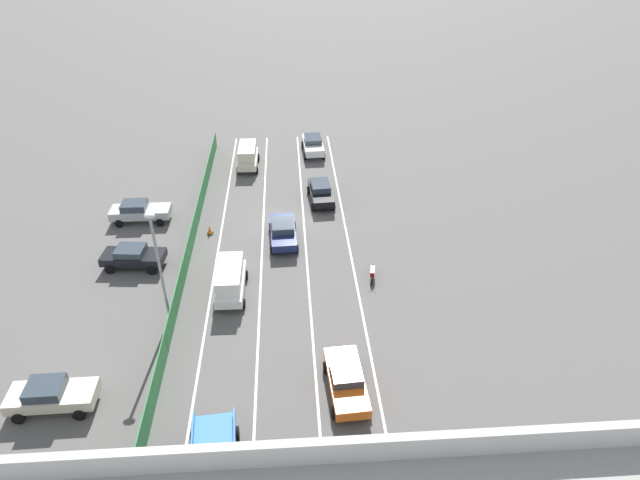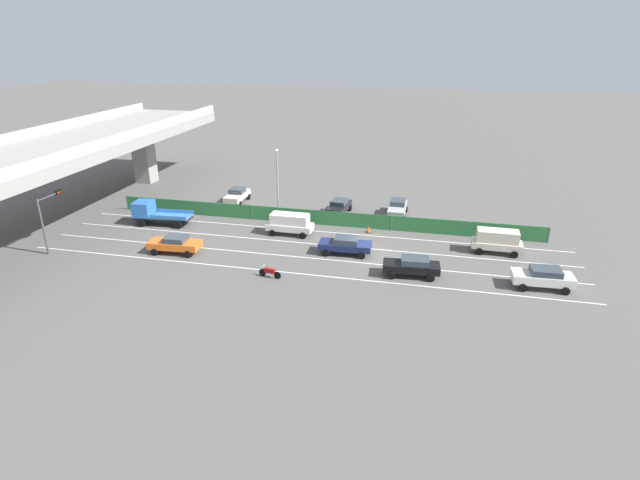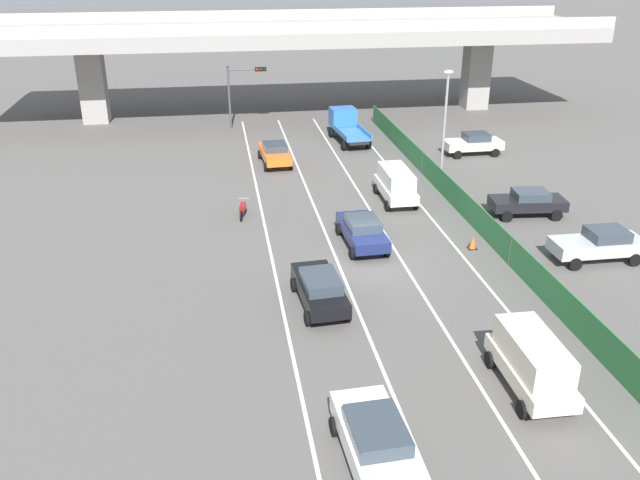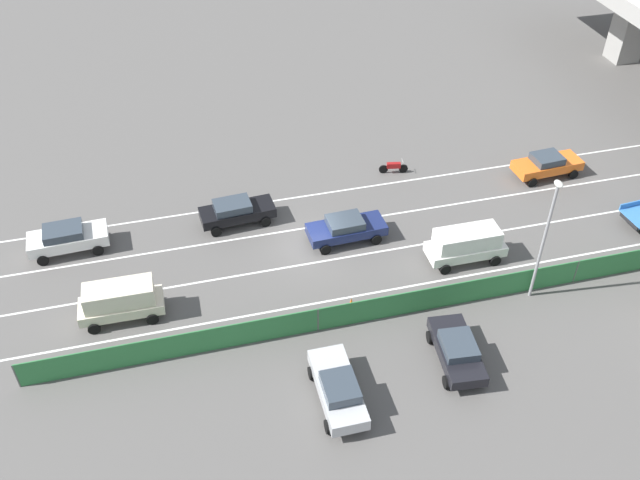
# 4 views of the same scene
# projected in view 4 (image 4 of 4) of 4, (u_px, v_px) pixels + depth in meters

# --- Properties ---
(ground_plane) EXTENTS (300.00, 300.00, 0.00)m
(ground_plane) POSITION_uv_depth(u_px,v_px,m) (313.00, 244.00, 41.38)
(ground_plane) COLOR #565451
(lane_line_left_edge) EXTENTS (0.14, 47.76, 0.01)m
(lane_line_left_edge) POSITION_uv_depth(u_px,v_px,m) (382.00, 184.00, 46.09)
(lane_line_left_edge) COLOR silver
(lane_line_left_edge) RESTS_ON ground
(lane_line_mid_left) EXTENTS (0.14, 47.76, 0.01)m
(lane_line_mid_left) POSITION_uv_depth(u_px,v_px,m) (398.00, 213.00, 43.70)
(lane_line_mid_left) COLOR silver
(lane_line_mid_left) RESTS_ON ground
(lane_line_mid_right) EXTENTS (0.14, 47.76, 0.01)m
(lane_line_mid_right) POSITION_uv_depth(u_px,v_px,m) (416.00, 245.00, 41.31)
(lane_line_mid_right) COLOR silver
(lane_line_mid_right) RESTS_ON ground
(lane_line_right_edge) EXTENTS (0.14, 47.76, 0.01)m
(lane_line_right_edge) POSITION_uv_depth(u_px,v_px,m) (437.00, 281.00, 38.91)
(lane_line_right_edge) COLOR silver
(lane_line_right_edge) RESTS_ON ground
(green_fence) EXTENTS (0.10, 43.86, 1.52)m
(green_fence) POSITION_uv_depth(u_px,v_px,m) (452.00, 295.00, 37.01)
(green_fence) COLOR #2D753D
(green_fence) RESTS_ON ground
(car_taxi_orange) EXTENTS (2.21, 4.62, 1.56)m
(car_taxi_orange) POSITION_uv_depth(u_px,v_px,m) (547.00, 164.00, 46.38)
(car_taxi_orange) COLOR orange
(car_taxi_orange) RESTS_ON ground
(car_van_white) EXTENTS (1.99, 4.46, 2.06)m
(car_van_white) POSITION_uv_depth(u_px,v_px,m) (466.00, 244.00, 39.60)
(car_van_white) COLOR silver
(car_van_white) RESTS_ON ground
(car_sedan_navy) EXTENTS (2.18, 4.67, 1.54)m
(car_sedan_navy) POSITION_uv_depth(u_px,v_px,m) (346.00, 228.00, 41.18)
(car_sedan_navy) COLOR navy
(car_sedan_navy) RESTS_ON ground
(car_sedan_white) EXTENTS (2.20, 4.55, 1.65)m
(car_sedan_white) POSITION_uv_depth(u_px,v_px,m) (67.00, 238.00, 40.40)
(car_sedan_white) COLOR white
(car_sedan_white) RESTS_ON ground
(car_sedan_black) EXTENTS (2.18, 4.60, 1.58)m
(car_sedan_black) POSITION_uv_depth(u_px,v_px,m) (236.00, 211.00, 42.41)
(car_sedan_black) COLOR black
(car_sedan_black) RESTS_ON ground
(car_van_cream) EXTENTS (2.01, 4.34, 2.11)m
(car_van_cream) POSITION_uv_depth(u_px,v_px,m) (120.00, 300.00, 36.08)
(car_van_cream) COLOR beige
(car_van_cream) RESTS_ON ground
(motorcycle) EXTENTS (0.64, 1.93, 0.93)m
(motorcycle) POSITION_uv_depth(u_px,v_px,m) (394.00, 167.00, 46.87)
(motorcycle) COLOR black
(motorcycle) RESTS_ON ground
(parked_wagon_silver) EXTENTS (4.62, 1.99, 1.66)m
(parked_wagon_silver) POSITION_uv_depth(u_px,v_px,m) (338.00, 389.00, 32.06)
(parked_wagon_silver) COLOR #B2B5B7
(parked_wagon_silver) RESTS_ON ground
(parked_sedan_dark) EXTENTS (4.41, 2.35, 1.54)m
(parked_sedan_dark) POSITION_uv_depth(u_px,v_px,m) (457.00, 350.00, 33.91)
(parked_sedan_dark) COLOR black
(parked_sedan_dark) RESTS_ON ground
(street_lamp) EXTENTS (0.60, 0.36, 7.50)m
(street_lamp) POSITION_uv_depth(u_px,v_px,m) (546.00, 230.00, 35.19)
(street_lamp) COLOR gray
(street_lamp) RESTS_ON ground
(traffic_cone) EXTENTS (0.47, 0.47, 0.72)m
(traffic_cone) POSITION_uv_depth(u_px,v_px,m) (351.00, 304.00, 37.09)
(traffic_cone) COLOR orange
(traffic_cone) RESTS_ON ground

